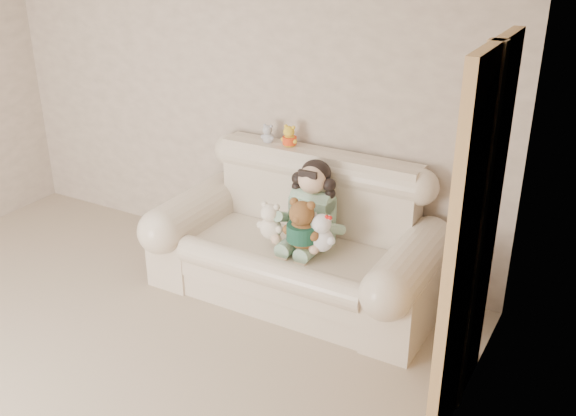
{
  "coord_description": "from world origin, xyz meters",
  "views": [
    {
      "loc": [
        2.9,
        -1.76,
        2.64
      ],
      "look_at": [
        0.83,
        1.9,
        0.75
      ],
      "focal_mm": 41.39,
      "sensor_mm": 36.0,
      "label": 1
    }
  ],
  "objects_px": {
    "white_cat": "(322,228)",
    "cream_teddy": "(271,218)",
    "seated_child": "(312,203)",
    "brown_teddy": "(302,220)",
    "sofa": "(295,233)"
  },
  "relations": [
    {
      "from": "sofa",
      "to": "white_cat",
      "type": "height_order",
      "value": "sofa"
    },
    {
      "from": "cream_teddy",
      "to": "white_cat",
      "type": "bearing_deg",
      "value": -5.06
    },
    {
      "from": "seated_child",
      "to": "brown_teddy",
      "type": "height_order",
      "value": "seated_child"
    },
    {
      "from": "sofa",
      "to": "white_cat",
      "type": "xyz_separation_m",
      "value": [
        0.28,
        -0.12,
        0.15
      ]
    },
    {
      "from": "sofa",
      "to": "white_cat",
      "type": "relative_size",
      "value": 6.24
    },
    {
      "from": "cream_teddy",
      "to": "brown_teddy",
      "type": "bearing_deg",
      "value": -11.71
    },
    {
      "from": "seated_child",
      "to": "brown_teddy",
      "type": "relative_size",
      "value": 1.48
    },
    {
      "from": "white_cat",
      "to": "seated_child",
      "type": "bearing_deg",
      "value": 124.05
    },
    {
      "from": "brown_teddy",
      "to": "cream_teddy",
      "type": "height_order",
      "value": "brown_teddy"
    },
    {
      "from": "white_cat",
      "to": "cream_teddy",
      "type": "bearing_deg",
      "value": 174.61
    },
    {
      "from": "sofa",
      "to": "cream_teddy",
      "type": "distance_m",
      "value": 0.23
    },
    {
      "from": "white_cat",
      "to": "cream_teddy",
      "type": "height_order",
      "value": "white_cat"
    },
    {
      "from": "brown_teddy",
      "to": "white_cat",
      "type": "distance_m",
      "value": 0.15
    },
    {
      "from": "cream_teddy",
      "to": "seated_child",
      "type": "bearing_deg",
      "value": 37.77
    },
    {
      "from": "white_cat",
      "to": "sofa",
      "type": "bearing_deg",
      "value": 148.72
    }
  ]
}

